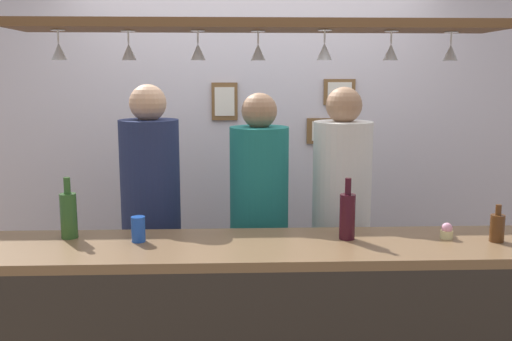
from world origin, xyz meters
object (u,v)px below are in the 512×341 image
(bottle_beer_brown_stubby, at_px, (497,227))
(drink_can, at_px, (138,229))
(person_middle_teal_shirt, at_px, (259,211))
(bottle_wine_dark_red, at_px, (347,215))
(person_left_navy_shirt, at_px, (151,207))
(cupcake, at_px, (447,231))
(picture_frame_upper_small, at_px, (339,92))
(person_right_white_patterned_shirt, at_px, (341,207))
(picture_frame_lower_pair, at_px, (328,131))
(picture_frame_crest, at_px, (225,101))
(bottle_champagne_green, at_px, (69,214))

(bottle_beer_brown_stubby, bearing_deg, drink_can, 177.74)
(person_middle_teal_shirt, height_order, bottle_wine_dark_red, person_middle_teal_shirt)
(person_left_navy_shirt, distance_m, cupcake, 1.63)
(drink_can, height_order, picture_frame_upper_small, picture_frame_upper_small)
(person_right_white_patterned_shirt, distance_m, bottle_wine_dark_red, 0.60)
(picture_frame_lower_pair, bearing_deg, person_right_white_patterned_shirt, -92.83)
(person_right_white_patterned_shirt, bearing_deg, picture_frame_crest, 132.48)
(bottle_champagne_green, distance_m, bottle_wine_dark_red, 1.35)
(cupcake, xyz_separation_m, picture_frame_upper_small, (-0.29, 1.36, 0.63))
(person_left_navy_shirt, xyz_separation_m, cupcake, (1.51, -0.60, 0.00))
(person_left_navy_shirt, height_order, picture_frame_crest, person_left_navy_shirt)
(bottle_wine_dark_red, bearing_deg, picture_frame_crest, 114.22)
(person_middle_teal_shirt, height_order, bottle_champagne_green, person_middle_teal_shirt)
(cupcake, bearing_deg, bottle_champagne_green, 177.33)
(picture_frame_lower_pair, height_order, picture_frame_upper_small, picture_frame_upper_small)
(picture_frame_lower_pair, relative_size, picture_frame_upper_small, 1.36)
(bottle_champagne_green, xyz_separation_m, drink_can, (0.35, -0.08, -0.06))
(person_right_white_patterned_shirt, bearing_deg, bottle_beer_brown_stubby, -46.89)
(person_right_white_patterned_shirt, distance_m, drink_can, 1.24)
(picture_frame_lower_pair, bearing_deg, picture_frame_crest, 180.00)
(drink_can, xyz_separation_m, picture_frame_upper_small, (1.20, 1.35, 0.60))
(person_left_navy_shirt, distance_m, person_right_white_patterned_shirt, 1.11)
(bottle_champagne_green, relative_size, picture_frame_upper_small, 1.36)
(person_middle_teal_shirt, xyz_separation_m, drink_can, (-0.60, -0.60, 0.06))
(bottle_wine_dark_red, bearing_deg, cupcake, -1.40)
(person_right_white_patterned_shirt, height_order, bottle_champagne_green, person_right_white_patterned_shirt)
(picture_frame_lower_pair, bearing_deg, bottle_beer_brown_stubby, -67.61)
(drink_can, bearing_deg, bottle_wine_dark_red, 0.26)
(picture_frame_crest, distance_m, picture_frame_lower_pair, 0.76)
(person_middle_teal_shirt, height_order, picture_frame_crest, picture_frame_crest)
(bottle_beer_brown_stubby, relative_size, bottle_wine_dark_red, 0.60)
(person_left_navy_shirt, relative_size, bottle_beer_brown_stubby, 9.89)
(picture_frame_crest, distance_m, picture_frame_upper_small, 0.80)
(person_right_white_patterned_shirt, bearing_deg, drink_can, -151.27)
(person_middle_teal_shirt, relative_size, bottle_beer_brown_stubby, 9.62)
(bottle_champagne_green, xyz_separation_m, picture_frame_upper_small, (1.55, 1.27, 0.55))
(bottle_wine_dark_red, height_order, cupcake, bottle_wine_dark_red)
(cupcake, xyz_separation_m, picture_frame_crest, (-1.09, 1.36, 0.56))
(bottle_wine_dark_red, xyz_separation_m, drink_can, (-1.00, -0.00, -0.06))
(person_right_white_patterned_shirt, xyz_separation_m, picture_frame_crest, (-0.69, 0.75, 0.58))
(person_middle_teal_shirt, bearing_deg, person_right_white_patterned_shirt, 0.00)
(person_middle_teal_shirt, xyz_separation_m, picture_frame_upper_small, (0.60, 0.75, 0.66))
(cupcake, bearing_deg, person_right_white_patterned_shirt, 123.65)
(person_right_white_patterned_shirt, height_order, drink_can, person_right_white_patterned_shirt)
(person_right_white_patterned_shirt, bearing_deg, person_left_navy_shirt, -180.00)
(bottle_wine_dark_red, xyz_separation_m, picture_frame_lower_pair, (0.12, 1.34, 0.27))
(bottle_beer_brown_stubby, height_order, picture_frame_upper_small, picture_frame_upper_small)
(person_right_white_patterned_shirt, xyz_separation_m, drink_can, (-1.09, -0.60, 0.04))
(bottle_wine_dark_red, xyz_separation_m, cupcake, (0.49, -0.01, -0.08))
(person_middle_teal_shirt, distance_m, cupcake, 1.07)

